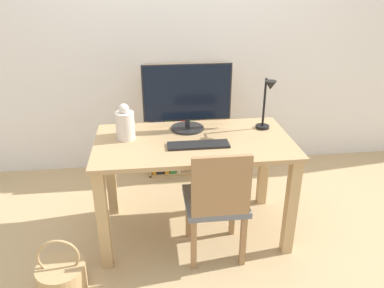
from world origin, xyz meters
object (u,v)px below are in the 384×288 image
Objects in this scene: monitor at (187,96)px; vase at (125,124)px; chair at (217,201)px; bookshelf at (174,122)px; basket at (62,276)px; keyboard at (198,145)px; desk_lamp at (267,100)px.

monitor is 0.47m from vase.
vase is at bearing 155.99° from chair.
bookshelf is 2.76× the size of basket.
keyboard is 0.52m from vase.
basket is (-0.80, -1.46, -0.40)m from bookshelf.
monitor reaches higher than keyboard.
vase reaches higher than keyboard.
chair is at bearing -74.99° from monitor.
chair is (0.09, -0.20, -0.31)m from keyboard.
desk_lamp is at bearing -10.43° from monitor.
monitor is 1.41m from basket.
bookshelf reaches higher than chair.
keyboard is 0.39× the size of bookshelf.
vase reaches higher than chair.
monitor is at bearing 39.08° from basket.
desk_lamp is at bearing -55.94° from bookshelf.
chair is (0.57, -0.38, -0.41)m from vase.
desk_lamp is 0.37× the size of bookshelf.
keyboard is 1.17m from basket.
bookshelf is (-0.59, 0.87, -0.47)m from desk_lamp.
monitor reaches higher than vase.
monitor is at bearing 97.59° from keyboard.
bookshelf is at bearing 66.28° from vase.
chair is at bearing -64.94° from keyboard.
keyboard is 0.49× the size of chair.
basket is at bearing -118.88° from bookshelf.
desk_lamp is 0.78m from chair.
basket is at bearing -157.16° from desk_lamp.
bookshelf reaches higher than keyboard.
keyboard is at bearing 124.78° from chair.
basket is (-0.85, -0.69, -0.90)m from monitor.
desk_lamp is (0.98, 0.02, 0.12)m from vase.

